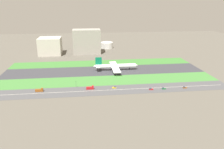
% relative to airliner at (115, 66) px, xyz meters
% --- Properties ---
extents(ground_plane, '(800.00, 800.00, 0.00)m').
position_rel_airliner_xyz_m(ground_plane, '(-15.66, -0.00, -6.23)').
color(ground_plane, '#5B564C').
extents(runway, '(280.00, 46.00, 0.10)m').
position_rel_airliner_xyz_m(runway, '(-15.66, -0.00, -6.18)').
color(runway, '#38383D').
rests_on(runway, ground_plane).
extents(grass_median_north, '(280.00, 36.00, 0.10)m').
position_rel_airliner_xyz_m(grass_median_north, '(-15.66, 41.00, -6.18)').
color(grass_median_north, '#3D7A33').
rests_on(grass_median_north, ground_plane).
extents(grass_median_south, '(280.00, 36.00, 0.10)m').
position_rel_airliner_xyz_m(grass_median_south, '(-15.66, -41.00, -6.18)').
color(grass_median_south, '#427F38').
rests_on(grass_median_south, ground_plane).
extents(highway, '(280.00, 28.00, 0.10)m').
position_rel_airliner_xyz_m(highway, '(-15.66, -73.00, -6.18)').
color(highway, '#4C4C4F').
rests_on(highway, ground_plane).
extents(highway_centerline, '(266.00, 0.50, 0.01)m').
position_rel_airliner_xyz_m(highway_centerline, '(-15.66, -73.00, -6.13)').
color(highway_centerline, silver).
rests_on(highway_centerline, highway).
extents(airliner, '(65.00, 56.00, 19.70)m').
position_rel_airliner_xyz_m(airliner, '(0.00, 0.00, 0.00)').
color(airliner, white).
rests_on(airliner, runway).
extents(car_3, '(4.40, 1.80, 2.00)m').
position_rel_airliner_xyz_m(car_3, '(30.25, -78.00, -5.31)').
color(car_3, '#B2191E').
rests_on(car_3, highway).
extents(car_2, '(4.40, 1.80, 2.00)m').
position_rel_airliner_xyz_m(car_2, '(45.01, -78.00, -5.31)').
color(car_2, '#19662D').
rests_on(car_2, highway).
extents(car_1, '(4.40, 1.80, 2.00)m').
position_rel_airliner_xyz_m(car_1, '(69.95, -78.00, -5.31)').
color(car_1, brown).
rests_on(car_1, highway).
extents(car_0, '(4.40, 1.80, 2.00)m').
position_rel_airliner_xyz_m(car_0, '(-9.85, -68.00, -5.31)').
color(car_0, yellow).
rests_on(car_0, highway).
extents(truck_1, '(8.40, 2.50, 4.00)m').
position_rel_airliner_xyz_m(truck_1, '(-92.89, -68.00, -4.56)').
color(truck_1, brown).
rests_on(truck_1, highway).
extents(truck_0, '(8.40, 2.50, 4.00)m').
position_rel_airliner_xyz_m(truck_0, '(-37.32, -68.00, -4.56)').
color(truck_0, '#B2191E').
rests_on(truck_0, highway).
extents(traffic_light, '(0.36, 0.50, 7.20)m').
position_rel_airliner_xyz_m(traffic_light, '(-53.32, -60.01, -1.94)').
color(traffic_light, '#4C4C51').
rests_on(traffic_light, highway).
extents(terminal_building, '(40.19, 37.76, 31.11)m').
position_rel_airliner_xyz_m(terminal_building, '(-105.66, 114.00, 9.32)').
color(terminal_building, beige).
rests_on(terminal_building, ground_plane).
extents(hangar_building, '(50.75, 28.81, 45.09)m').
position_rel_airliner_xyz_m(hangar_building, '(-38.07, 114.00, 16.31)').
color(hangar_building, '#9E998E').
rests_on(hangar_building, ground_plane).
extents(fuel_tank_west, '(25.33, 25.33, 12.38)m').
position_rel_airliner_xyz_m(fuel_tank_west, '(4.10, 159.00, -0.04)').
color(fuel_tank_west, silver).
rests_on(fuel_tank_west, ground_plane).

